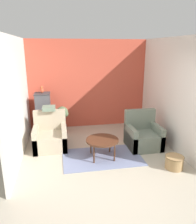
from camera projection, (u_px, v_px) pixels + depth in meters
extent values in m
plane|color=#B2A893|center=(115.00, 187.00, 4.06)|extent=(20.00, 20.00, 0.00)
cube|color=#C64C38|center=(88.00, 84.00, 6.95)|extent=(3.83, 0.06, 2.76)
cube|color=silver|center=(17.00, 99.00, 4.97)|extent=(0.06, 3.44, 2.76)
cube|color=silver|center=(170.00, 93.00, 5.62)|extent=(0.06, 3.44, 2.76)
cube|color=slate|center=(102.00, 157.00, 5.17)|extent=(1.84, 1.13, 0.01)
cylinder|color=#472819|center=(102.00, 140.00, 5.05)|extent=(0.76, 0.76, 0.04)
cylinder|color=#472819|center=(94.00, 155.00, 4.85)|extent=(0.04, 0.04, 0.42)
cylinder|color=#472819|center=(115.00, 153.00, 4.93)|extent=(0.04, 0.04, 0.42)
cylinder|color=#472819|center=(91.00, 146.00, 5.29)|extent=(0.04, 0.04, 0.42)
cylinder|color=#472819|center=(110.00, 144.00, 5.37)|extent=(0.04, 0.04, 0.42)
cube|color=tan|center=(51.00, 141.00, 5.58)|extent=(0.82, 0.79, 0.41)
cube|color=tan|center=(50.00, 120.00, 5.76)|extent=(0.82, 0.14, 0.53)
cube|color=tan|center=(36.00, 139.00, 5.49)|extent=(0.12, 0.79, 0.59)
cube|color=tan|center=(64.00, 137.00, 5.62)|extent=(0.12, 0.79, 0.59)
cube|color=slate|center=(143.00, 140.00, 5.65)|extent=(0.82, 0.79, 0.41)
cube|color=slate|center=(140.00, 119.00, 5.83)|extent=(0.82, 0.14, 0.53)
cube|color=slate|center=(131.00, 138.00, 5.56)|extent=(0.12, 0.79, 0.59)
cube|color=slate|center=(156.00, 136.00, 5.69)|extent=(0.12, 0.79, 0.59)
cube|color=#353539|center=(45.00, 132.00, 6.63)|extent=(0.53, 0.53, 0.06)
cube|color=#4C4C51|center=(44.00, 113.00, 6.46)|extent=(0.42, 0.42, 1.15)
cube|color=#353539|center=(42.00, 94.00, 6.29)|extent=(0.45, 0.45, 0.03)
ellipsoid|color=#D14C2D|center=(42.00, 90.00, 6.26)|extent=(0.10, 0.13, 0.17)
sphere|color=#D14C2D|center=(42.00, 87.00, 6.22)|extent=(0.09, 0.09, 0.09)
cone|color=gold|center=(42.00, 88.00, 6.18)|extent=(0.04, 0.04, 0.04)
cone|color=#D14C2D|center=(42.00, 90.00, 6.32)|extent=(0.05, 0.11, 0.14)
cylinder|color=#66605B|center=(63.00, 129.00, 6.67)|extent=(0.24, 0.24, 0.24)
cylinder|color=brown|center=(63.00, 121.00, 6.59)|extent=(0.03, 0.03, 0.28)
sphere|color=#566B47|center=(62.00, 112.00, 6.52)|extent=(0.35, 0.35, 0.35)
sphere|color=#566B47|center=(59.00, 114.00, 6.55)|extent=(0.21, 0.21, 0.21)
sphere|color=#566B47|center=(65.00, 114.00, 6.52)|extent=(0.19, 0.19, 0.19)
cylinder|color=#A37F51|center=(174.00, 162.00, 4.67)|extent=(0.37, 0.37, 0.28)
cylinder|color=brown|center=(175.00, 157.00, 4.64)|extent=(0.39, 0.39, 0.02)
cube|color=slate|center=(49.00, 108.00, 5.67)|extent=(0.33, 0.33, 0.10)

